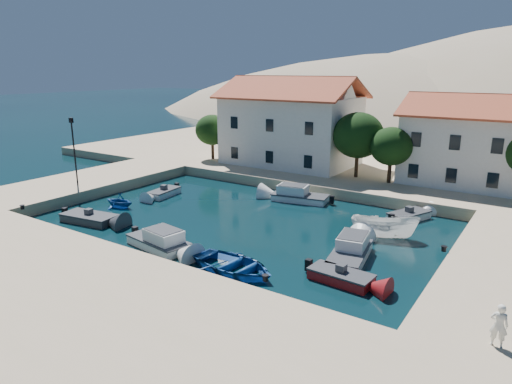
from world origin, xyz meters
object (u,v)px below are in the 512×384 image
boat_east (384,237)px  building_mid (464,138)px  building_left (291,120)px  lamppost (74,145)px  cabin_cruiser_east (350,252)px  cabin_cruiser_south (158,241)px  pedestrian (499,325)px  rowboat_south (234,272)px

boat_east → building_mid: bearing=-26.0°
building_left → lamppost: (-11.50, -20.00, -1.18)m
building_mid → cabin_cruiser_east: bearing=-96.3°
boat_east → building_left: bearing=27.5°
building_left → building_mid: (18.00, 1.00, -0.71)m
building_mid → boat_east: 17.01m
cabin_cruiser_south → cabin_cruiser_east: bearing=33.7°
building_mid → pedestrian: bearing=-76.8°
building_mid → cabin_cruiser_south: 29.97m
cabin_cruiser_east → boat_east: (0.49, 4.97, -0.48)m
building_mid → boat_east: building_mid is taller
cabin_cruiser_east → pedestrian: bearing=-137.8°
lamppost → cabin_cruiser_east: 27.52m
rowboat_south → boat_east: boat_east is taller
lamppost → pedestrian: 36.82m
cabin_cruiser_south → cabin_cruiser_east: size_ratio=0.96×
building_left → rowboat_south: building_left is taller
building_left → pedestrian: size_ratio=8.15×
cabin_cruiser_south → rowboat_south: 6.42m
building_left → boat_east: (16.17, -15.09, -5.94)m
building_mid → cabin_cruiser_east: size_ratio=2.03×
lamppost → cabin_cruiser_south: (15.84, -5.25, -4.28)m
building_mid → lamppost: 36.21m
rowboat_south → boat_east: size_ratio=1.16×
cabin_cruiser_south → pedestrian: pedestrian is taller
building_left → lamppost: 23.10m
rowboat_south → cabin_cruiser_east: 7.37m
building_mid → rowboat_south: 27.97m
rowboat_south → boat_east: bearing=-23.1°
building_left → rowboat_south: 28.29m
boat_east → rowboat_south: bearing=132.9°
building_left → lamppost: building_left is taller
cabin_cruiser_south → pedestrian: bearing=4.3°
lamppost → rowboat_south: size_ratio=1.16×
building_left → boat_east: bearing=-43.0°
rowboat_south → cabin_cruiser_east: (4.95, 5.44, 0.48)m
pedestrian → building_left: bearing=-50.8°
lamppost → boat_east: bearing=10.1°
boat_east → pedestrian: size_ratio=2.58×
lamppost → cabin_cruiser_east: size_ratio=1.20×
building_left → cabin_cruiser_south: bearing=-80.3°
boat_east → cabin_cruiser_east: bearing=154.9°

